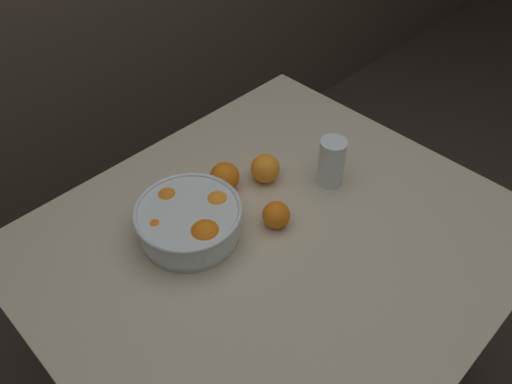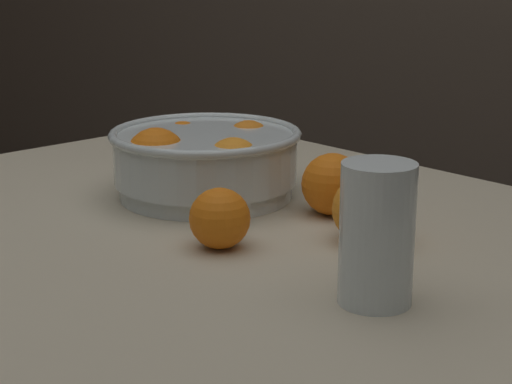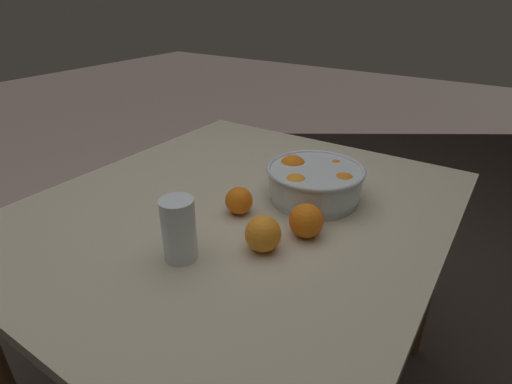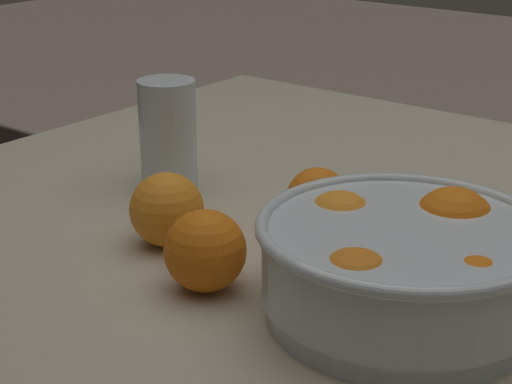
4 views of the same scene
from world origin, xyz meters
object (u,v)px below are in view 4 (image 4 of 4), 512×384
at_px(fruit_bowl, 402,264).
at_px(orange_loose_near_bowl, 317,198).
at_px(juice_glass, 168,140).
at_px(orange_loose_front, 205,251).
at_px(orange_loose_aside, 167,210).

bearing_deg(fruit_bowl, orange_loose_near_bowl, -35.23).
height_order(juice_glass, orange_loose_front, juice_glass).
bearing_deg(orange_loose_near_bowl, fruit_bowl, 144.77).
distance_m(juice_glass, orange_loose_aside, 0.18).
distance_m(juice_glass, orange_loose_near_bowl, 0.22).
bearing_deg(fruit_bowl, orange_loose_front, 20.89).
height_order(fruit_bowl, orange_loose_near_bowl, fruit_bowl).
xyz_separation_m(juice_glass, orange_loose_front, (-0.22, 0.18, -0.02)).
relative_size(fruit_bowl, orange_loose_near_bowl, 3.73).
xyz_separation_m(orange_loose_near_bowl, orange_loose_front, (-0.00, 0.19, 0.00)).
height_order(juice_glass, orange_loose_aside, juice_glass).
distance_m(fruit_bowl, juice_glass, 0.42).
distance_m(orange_loose_near_bowl, orange_loose_aside, 0.17).
relative_size(fruit_bowl, juice_glass, 1.89).
bearing_deg(orange_loose_near_bowl, orange_loose_front, 90.02).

